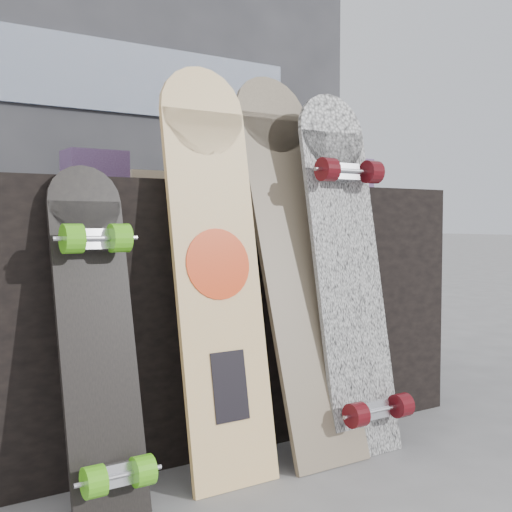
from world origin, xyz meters
TOP-DOWN VIEW (x-y plane):
  - ground at (0.00, 0.00)m, footprint 60.00×60.00m
  - vendor_table at (0.00, 0.50)m, footprint 1.60×0.60m
  - booth at (0.00, 1.35)m, footprint 2.40×0.22m
  - merch_box_purple at (-0.39, 0.52)m, footprint 0.18×0.12m
  - merch_box_small at (0.57, 0.47)m, footprint 0.14×0.14m
  - merch_box_flat at (-0.11, 0.69)m, footprint 0.22×0.10m
  - longboard_geisha at (-0.21, 0.09)m, footprint 0.25×0.22m
  - longboard_celtic at (0.09, 0.14)m, footprint 0.26×0.37m
  - longboard_cascadia at (0.23, 0.06)m, footprint 0.24×0.29m
  - skateboard_dark at (-0.54, 0.07)m, footprint 0.18×0.28m

SIDE VIEW (x-z plane):
  - ground at x=0.00m, z-range 0.00..0.00m
  - vendor_table at x=0.00m, z-range 0.00..0.80m
  - skateboard_dark at x=-0.54m, z-range 0.01..0.83m
  - longboard_cascadia at x=0.23m, z-range 0.02..1.10m
  - longboard_geisha at x=-0.21m, z-range 0.03..1.14m
  - longboard_celtic at x=0.09m, z-range 0.03..1.18m
  - merch_box_flat at x=-0.11m, z-range 0.80..0.86m
  - merch_box_purple at x=-0.39m, z-range 0.80..0.90m
  - merch_box_small at x=0.57m, z-range 0.80..0.92m
  - booth at x=0.00m, z-range 0.00..2.20m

